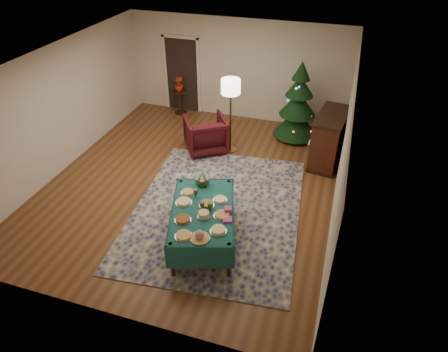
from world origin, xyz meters
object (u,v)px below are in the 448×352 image
(armchair, at_px, (205,132))
(christmas_tree, at_px, (298,105))
(buffet_table, at_px, (203,216))
(potted_plant, at_px, (179,87))
(floor_lamp, at_px, (231,91))
(side_table, at_px, (180,102))
(piano, at_px, (329,139))
(gift_box, at_px, (228,210))

(armchair, xyz_separation_m, christmas_tree, (1.99, 1.29, 0.43))
(buffet_table, relative_size, potted_plant, 5.14)
(floor_lamp, relative_size, side_table, 2.68)
(buffet_table, height_order, christmas_tree, christmas_tree)
(buffet_table, bearing_deg, armchair, 108.96)
(side_table, bearing_deg, piano, -18.12)
(buffet_table, height_order, armchair, armchair)
(armchair, xyz_separation_m, side_table, (-1.40, 1.75, -0.15))
(potted_plant, bearing_deg, armchair, -51.32)
(side_table, xyz_separation_m, piano, (4.28, -1.40, 0.26))
(gift_box, bearing_deg, side_table, 121.27)
(gift_box, height_order, potted_plant, potted_plant)
(christmas_tree, distance_m, piano, 1.33)
(piano, bearing_deg, side_table, 161.88)
(gift_box, relative_size, piano, 0.08)
(potted_plant, bearing_deg, piano, -18.12)
(gift_box, bearing_deg, piano, 67.49)
(buffet_table, xyz_separation_m, piano, (1.83, 3.42, 0.01))
(buffet_table, bearing_deg, floor_lamp, 98.33)
(buffet_table, height_order, potted_plant, potted_plant)
(armchair, xyz_separation_m, floor_lamp, (0.58, 0.15, 1.06))
(floor_lamp, height_order, potted_plant, floor_lamp)
(armchair, height_order, piano, piano)
(gift_box, xyz_separation_m, floor_lamp, (-0.91, 3.16, 0.77))
(armchair, distance_m, floor_lamp, 1.22)
(potted_plant, distance_m, piano, 4.51)
(armchair, xyz_separation_m, piano, (2.88, 0.35, 0.11))
(floor_lamp, bearing_deg, gift_box, -74.00)
(floor_lamp, distance_m, piano, 2.50)
(buffet_table, height_order, piano, piano)
(side_table, height_order, christmas_tree, christmas_tree)
(buffet_table, distance_m, christmas_tree, 4.47)
(buffet_table, xyz_separation_m, side_table, (-2.46, 4.82, -0.25))
(armchair, bearing_deg, christmas_tree, -179.85)
(christmas_tree, bearing_deg, potted_plant, 172.27)
(armchair, height_order, floor_lamp, floor_lamp)
(piano, bearing_deg, armchair, -173.08)
(potted_plant, xyz_separation_m, christmas_tree, (3.39, -0.46, 0.11))
(floor_lamp, height_order, christmas_tree, christmas_tree)
(floor_lamp, relative_size, christmas_tree, 0.90)
(gift_box, bearing_deg, armchair, 116.32)
(buffet_table, bearing_deg, piano, 61.85)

